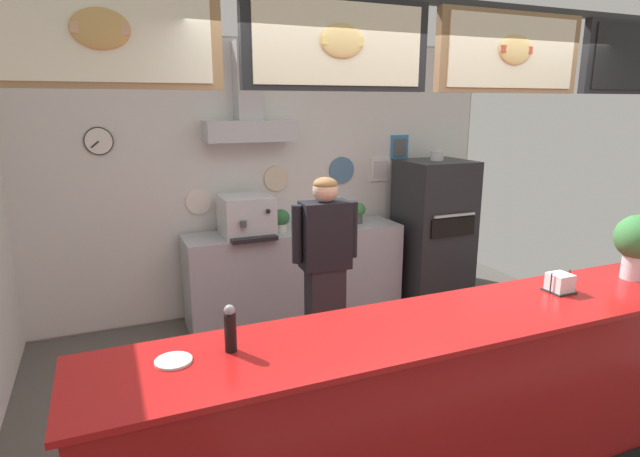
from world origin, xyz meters
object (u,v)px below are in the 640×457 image
(potted_thyme, at_px, (281,219))
(basil_vase, at_px, (638,243))
(potted_oregano, at_px, (358,211))
(pepper_grinder, at_px, (230,329))
(espresso_machine, at_px, (246,216))
(pizza_oven, at_px, (433,231))
(napkin_holder, at_px, (560,283))
(shop_worker, at_px, (325,271))
(condiment_plate, at_px, (173,361))

(potted_thyme, height_order, basil_vase, basil_vase)
(potted_oregano, distance_m, pepper_grinder, 3.25)
(basil_vase, bearing_deg, espresso_machine, 126.70)
(pizza_oven, height_order, napkin_holder, pizza_oven)
(shop_worker, xyz_separation_m, basil_vase, (1.62, -1.35, 0.40))
(condiment_plate, xyz_separation_m, napkin_holder, (2.29, -0.01, 0.05))
(condiment_plate, bearing_deg, pizza_oven, 38.04)
(espresso_machine, xyz_separation_m, napkin_holder, (1.27, -2.56, -0.02))
(basil_vase, bearing_deg, pepper_grinder, 179.50)
(potted_oregano, bearing_deg, shop_worker, -126.50)
(potted_thyme, height_order, pepper_grinder, pepper_grinder)
(shop_worker, distance_m, pepper_grinder, 1.72)
(condiment_plate, relative_size, napkin_holder, 1.06)
(pizza_oven, bearing_deg, potted_thyme, 175.29)
(potted_oregano, bearing_deg, basil_vase, -75.08)
(pepper_grinder, bearing_deg, espresso_machine, 73.40)
(basil_vase, xyz_separation_m, napkin_holder, (-0.64, 0.01, -0.19))
(potted_oregano, distance_m, potted_thyme, 0.88)
(espresso_machine, bearing_deg, napkin_holder, -63.62)
(espresso_machine, xyz_separation_m, basil_vase, (1.91, -2.57, 0.17))
(shop_worker, bearing_deg, pepper_grinder, 54.61)
(condiment_plate, xyz_separation_m, basil_vase, (2.93, -0.02, 0.24))
(shop_worker, distance_m, potted_oregano, 1.56)
(shop_worker, bearing_deg, potted_thyme, -89.32)
(pizza_oven, height_order, espresso_machine, pizza_oven)
(espresso_machine, distance_m, basil_vase, 3.21)
(napkin_holder, bearing_deg, espresso_machine, 116.38)
(potted_thyme, distance_m, condiment_plate, 2.90)
(pizza_oven, relative_size, espresso_machine, 3.03)
(potted_thyme, height_order, condiment_plate, potted_thyme)
(espresso_machine, height_order, potted_oregano, espresso_machine)
(pizza_oven, xyz_separation_m, napkin_holder, (-0.80, -2.43, 0.31))
(espresso_machine, bearing_deg, pizza_oven, -3.73)
(potted_oregano, relative_size, potted_thyme, 0.99)
(espresso_machine, xyz_separation_m, potted_thyme, (0.35, 0.01, -0.07))
(basil_vase, bearing_deg, shop_worker, 140.13)
(shop_worker, relative_size, potted_oregano, 7.37)
(condiment_plate, height_order, basil_vase, basil_vase)
(espresso_machine, height_order, napkin_holder, espresso_machine)
(espresso_machine, bearing_deg, basil_vase, -53.30)
(basil_vase, bearing_deg, condiment_plate, 179.64)
(potted_thyme, bearing_deg, condiment_plate, -118.12)
(espresso_machine, bearing_deg, shop_worker, -76.34)
(condiment_plate, height_order, napkin_holder, napkin_holder)
(shop_worker, height_order, pepper_grinder, shop_worker)
(shop_worker, bearing_deg, basil_vase, 143.17)
(potted_oregano, relative_size, basil_vase, 0.52)
(shop_worker, height_order, potted_thyme, shop_worker)
(shop_worker, relative_size, condiment_plate, 9.82)
(shop_worker, height_order, espresso_machine, shop_worker)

